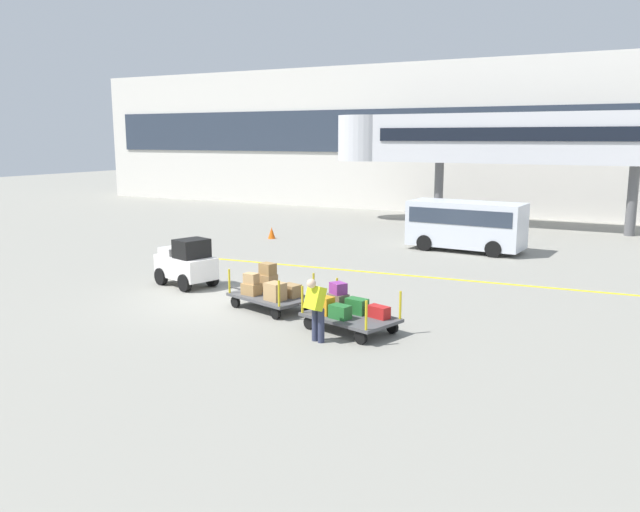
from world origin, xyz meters
TOP-DOWN VIEW (x-y plane):
  - ground_plane at (0.00, 0.00)m, footprint 120.00×120.00m
  - apron_lead_line at (3.79, 6.10)m, footprint 19.49×1.51m
  - terminal_building at (0.00, 25.98)m, footprint 56.82×2.51m
  - jet_bridge at (3.83, 19.99)m, footprint 19.88×3.00m
  - baggage_tug at (-2.02, 1.30)m, footprint 2.33×1.73m
  - baggage_cart_lead at (1.94, 0.09)m, footprint 3.08×2.01m
  - baggage_cart_middle at (4.70, -0.72)m, footprint 3.08×2.01m
  - baggage_handler at (4.47, -1.97)m, footprint 0.51×0.52m
  - shuttle_van at (4.36, 11.99)m, footprint 4.93×2.26m
  - safety_cone_near at (-4.78, 11.04)m, footprint 0.36×0.36m

SIDE VIEW (x-z plane):
  - ground_plane at x=0.00m, z-range 0.00..0.00m
  - apron_lead_line at x=3.79m, z-range 0.00..0.01m
  - safety_cone_near at x=-4.78m, z-range 0.00..0.55m
  - baggage_cart_middle at x=4.70m, z-range -0.05..1.05m
  - baggage_cart_lead at x=1.94m, z-range -0.07..1.15m
  - baggage_tug at x=-2.02m, z-range -0.04..1.54m
  - baggage_handler at x=4.47m, z-range 0.08..1.65m
  - shuttle_van at x=4.36m, z-range 0.19..2.28m
  - jet_bridge at x=3.83m, z-range 1.68..7.73m
  - terminal_building at x=0.00m, z-range 0.01..9.50m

